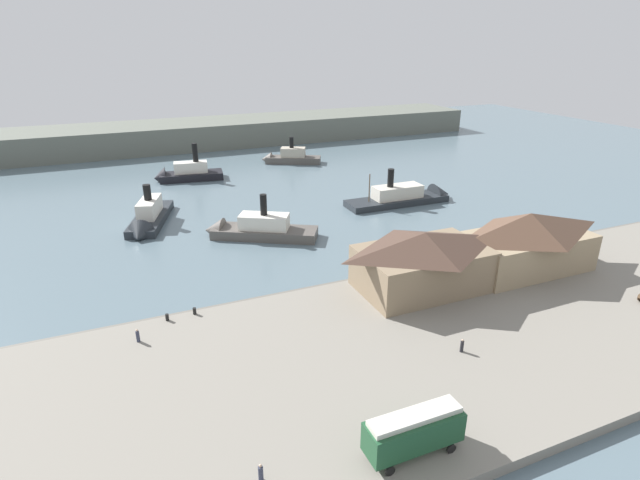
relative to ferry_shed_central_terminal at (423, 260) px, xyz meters
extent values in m
plane|color=slate|center=(0.10, 10.11, -5.47)|extent=(320.00, 320.00, 0.00)
cube|color=gray|center=(0.10, -11.89, -4.87)|extent=(110.00, 36.00, 1.20)
cube|color=#666159|center=(0.10, 6.51, -4.97)|extent=(110.00, 0.80, 1.00)
cube|color=#847056|center=(0.00, 0.00, -1.27)|extent=(17.83, 10.93, 5.99)
pyramid|color=#473328|center=(0.00, 0.00, 2.94)|extent=(18.18, 11.48, 2.42)
cube|color=#998466|center=(18.14, -0.73, -1.44)|extent=(19.55, 10.11, 5.66)
pyramid|color=brown|center=(18.14, -0.73, 3.06)|extent=(19.94, 10.61, 3.34)
cube|color=#1E4C2D|center=(-17.99, -25.60, -1.99)|extent=(8.70, 2.78, 2.76)
cube|color=beige|center=(-17.99, -25.60, -0.36)|extent=(8.35, 1.95, 0.50)
cylinder|color=black|center=(-14.95, -24.21, -3.82)|extent=(0.90, 0.18, 0.90)
cylinder|color=black|center=(-14.95, -26.99, -3.82)|extent=(0.90, 0.18, 0.90)
cylinder|color=black|center=(-21.04, -24.21, -3.82)|extent=(0.90, 0.18, 0.90)
cylinder|color=black|center=(-21.04, -26.99, -3.82)|extent=(0.90, 0.18, 0.90)
cylinder|color=#232328|center=(-4.62, -15.12, -3.58)|extent=(0.40, 0.40, 1.38)
sphere|color=#CCA889|center=(-4.62, -15.12, -2.76)|extent=(0.25, 0.25, 0.25)
cylinder|color=#33384C|center=(-30.88, -23.33, -3.55)|extent=(0.42, 0.42, 1.43)
sphere|color=#CCA889|center=(-30.88, -23.33, -2.71)|extent=(0.26, 0.26, 0.26)
cylinder|color=#33384C|center=(-38.37, 1.49, -3.56)|extent=(0.41, 0.41, 1.41)
sphere|color=#CCA889|center=(-38.37, 1.49, -2.73)|extent=(0.26, 0.26, 0.26)
cylinder|color=black|center=(-34.61, 5.03, -3.82)|extent=(0.44, 0.44, 0.90)
cylinder|color=black|center=(-31.15, 5.23, -3.82)|extent=(0.44, 0.44, 0.90)
cube|color=#23282D|center=(19.01, 37.85, -4.77)|extent=(23.49, 6.50, 1.40)
cone|color=#23282D|center=(30.73, 37.72, -4.77)|extent=(4.28, 5.67, 5.63)
cube|color=beige|center=(19.01, 37.85, -2.69)|extent=(11.03, 4.50, 2.76)
cylinder|color=black|center=(17.13, 37.87, 0.66)|extent=(1.38, 1.38, 3.95)
cylinder|color=brown|center=(11.98, 37.93, -1.01)|extent=(0.24, 0.24, 6.12)
cube|color=black|center=(-19.41, 76.47, -4.54)|extent=(16.55, 8.28, 1.86)
cone|color=black|center=(-27.25, 77.61, -4.54)|extent=(3.61, 5.81, 5.46)
cube|color=silver|center=(-19.41, 76.47, -2.21)|extent=(8.74, 4.53, 2.79)
cylinder|color=black|center=(-17.99, 76.26, 1.53)|extent=(1.40, 1.40, 4.70)
cube|color=#23282D|center=(-32.49, 47.10, -4.70)|extent=(11.13, 19.80, 1.53)
cone|color=#23282D|center=(-35.41, 38.06, -4.70)|extent=(5.81, 4.79, 5.00)
cube|color=silver|center=(-32.49, 47.10, -2.34)|extent=(5.85, 9.44, 3.20)
cylinder|color=black|center=(-32.55, 46.92, 0.79)|extent=(1.48, 1.48, 3.06)
cube|color=#514C47|center=(11.28, 83.31, -4.53)|extent=(16.32, 11.45, 1.87)
cone|color=#514C47|center=(4.19, 86.91, -4.53)|extent=(4.49, 5.12, 4.29)
cube|color=#B2A893|center=(11.28, 83.31, -2.28)|extent=(7.91, 6.51, 2.63)
cylinder|color=black|center=(10.92, 83.49, 0.60)|extent=(1.23, 1.23, 3.13)
cube|color=#514C47|center=(-14.00, 30.13, -4.56)|extent=(19.44, 14.45, 1.80)
cone|color=#514C47|center=(-22.34, 34.98, -4.56)|extent=(5.49, 6.02, 4.94)
cube|color=silver|center=(-14.00, 30.13, -2.34)|extent=(9.70, 7.92, 2.65)
cylinder|color=black|center=(-13.98, 30.12, 0.91)|extent=(1.25, 1.25, 3.86)
cube|color=#60665B|center=(0.10, 120.11, -1.47)|extent=(180.00, 24.00, 8.00)
camera|label=1|loc=(-38.30, -52.88, 29.09)|focal=28.04mm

